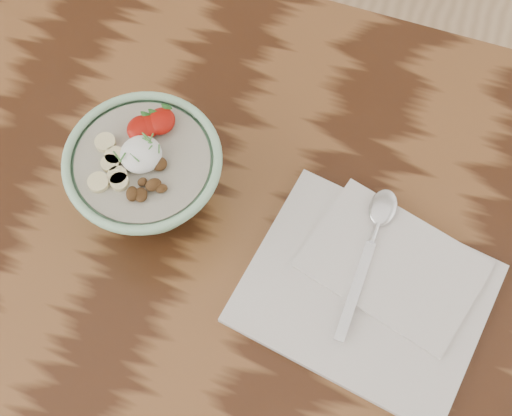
# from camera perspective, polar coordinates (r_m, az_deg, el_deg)

# --- Properties ---
(table) EXTENTS (1.60, 0.90, 0.75)m
(table) POSITION_cam_1_polar(r_m,az_deg,el_deg) (0.96, -8.38, -5.91)
(table) COLOR #391C0E
(table) RESTS_ON ground
(breakfast_bowl) EXTENTS (0.18, 0.18, 0.12)m
(breakfast_bowl) POSITION_cam_1_polar(r_m,az_deg,el_deg) (0.84, -8.74, 2.65)
(breakfast_bowl) COLOR #9ACFA4
(breakfast_bowl) RESTS_ON table
(napkin) EXTENTS (0.30, 0.26, 0.02)m
(napkin) POSITION_cam_1_polar(r_m,az_deg,el_deg) (0.85, 9.21, -6.27)
(napkin) COLOR silver
(napkin) RESTS_ON table
(spoon) EXTENTS (0.04, 0.20, 0.01)m
(spoon) POSITION_cam_1_polar(r_m,az_deg,el_deg) (0.86, 9.61, -1.54)
(spoon) COLOR silver
(spoon) RESTS_ON napkin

